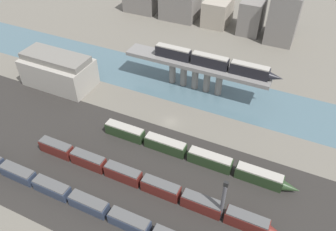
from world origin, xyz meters
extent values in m
plane|color=#666056|center=(0.00, 0.00, 0.00)|extent=(400.00, 400.00, 0.00)
cube|color=#282623|center=(0.00, -24.00, 0.00)|extent=(280.00, 42.00, 0.01)
cube|color=#47606B|center=(0.00, 20.46, 0.00)|extent=(320.00, 21.64, 0.01)
cube|color=slate|center=(0.00, 20.46, 9.43)|extent=(50.55, 7.16, 1.32)
cylinder|color=gray|center=(-8.66, 20.46, 4.38)|extent=(2.27, 2.27, 8.76)
cylinder|color=gray|center=(-4.33, 20.46, 4.38)|extent=(2.27, 2.27, 8.76)
cylinder|color=gray|center=(0.00, 20.46, 4.38)|extent=(2.27, 2.27, 8.76)
cylinder|color=gray|center=(4.33, 20.46, 4.38)|extent=(2.27, 2.27, 8.76)
cylinder|color=gray|center=(8.66, 20.46, 4.38)|extent=(2.27, 2.27, 8.76)
cube|color=black|center=(-8.45, 20.46, 11.89)|extent=(12.43, 2.81, 3.60)
cube|color=#9E998E|center=(-8.45, 20.46, 13.89)|extent=(11.93, 2.59, 0.40)
cube|color=black|center=(4.74, 20.46, 11.89)|extent=(12.43, 2.81, 3.60)
cube|color=#9E998E|center=(4.74, 20.46, 13.89)|extent=(11.93, 2.59, 0.40)
cube|color=black|center=(17.92, 20.46, 11.89)|extent=(12.43, 2.81, 3.60)
cube|color=#9E998E|center=(17.92, 20.46, 13.89)|extent=(11.93, 2.59, 0.40)
cone|color=black|center=(26.31, 20.46, 11.71)|extent=(4.35, 2.53, 2.53)
cube|color=#2D384C|center=(-26.55, -36.51, 1.50)|extent=(9.87, 3.05, 3.00)
cube|color=#4C4C4C|center=(-26.55, -36.51, 3.20)|extent=(9.47, 2.81, 0.40)
cube|color=#2D384C|center=(-15.51, -36.51, 1.50)|extent=(9.87, 3.05, 3.00)
cube|color=#4C4C4C|center=(-15.51, -36.51, 3.20)|extent=(9.47, 2.81, 0.40)
cube|color=#2D384C|center=(-4.47, -36.51, 1.50)|extent=(9.87, 3.05, 3.00)
cube|color=#4C4C4C|center=(-4.47, -36.51, 3.20)|extent=(9.47, 2.81, 0.40)
cube|color=#2D384C|center=(6.58, -36.51, 1.50)|extent=(9.87, 3.05, 3.00)
cube|color=#4C4C4C|center=(6.58, -36.51, 3.20)|extent=(9.47, 2.81, 0.40)
cube|color=#5B1E19|center=(-23.28, -25.34, 1.75)|extent=(9.88, 2.93, 3.51)
cube|color=#4C4C4C|center=(-23.28, -25.34, 3.71)|extent=(9.48, 2.70, 0.40)
cube|color=#5B1E19|center=(-12.50, -25.34, 1.75)|extent=(9.88, 2.93, 3.51)
cube|color=#4C4C4C|center=(-12.50, -25.34, 3.71)|extent=(9.48, 2.70, 0.40)
cube|color=#5B1E19|center=(-1.73, -25.34, 1.75)|extent=(9.88, 2.93, 3.51)
cube|color=#4C4C4C|center=(-1.73, -25.34, 3.71)|extent=(9.48, 2.70, 0.40)
cube|color=#5B1E19|center=(9.05, -25.34, 1.75)|extent=(9.88, 2.93, 3.51)
cube|color=#4C4C4C|center=(9.05, -25.34, 3.71)|extent=(9.48, 2.70, 0.40)
cube|color=#5B1E19|center=(19.83, -25.34, 1.75)|extent=(9.88, 2.93, 3.51)
cube|color=#4C4C4C|center=(19.83, -25.34, 3.71)|extent=(9.48, 2.70, 0.40)
cube|color=#5B1E19|center=(30.60, -25.34, 1.75)|extent=(9.88, 2.93, 3.51)
cube|color=#4C4C4C|center=(30.60, -25.34, 3.71)|extent=(9.48, 2.70, 0.40)
cube|color=#23381E|center=(-9.52, -11.40, 1.71)|extent=(12.04, 3.00, 3.42)
cube|color=#9E998E|center=(-9.52, -11.40, 3.62)|extent=(11.56, 2.76, 0.40)
cube|color=#23381E|center=(3.69, -11.40, 1.71)|extent=(12.04, 3.00, 3.42)
cube|color=#9E998E|center=(3.69, -11.40, 3.62)|extent=(11.56, 2.76, 0.40)
cube|color=#23381E|center=(16.91, -11.40, 1.71)|extent=(12.04, 3.00, 3.42)
cube|color=#9E998E|center=(16.91, -11.40, 3.62)|extent=(11.56, 2.76, 0.40)
cube|color=#23381E|center=(30.12, -11.40, 1.71)|extent=(12.04, 3.00, 3.42)
cube|color=#9E998E|center=(30.12, -11.40, 3.62)|extent=(11.56, 2.76, 0.40)
cone|color=#23381E|center=(38.25, -11.40, 1.54)|extent=(4.21, 2.70, 2.70)
cube|color=#9E998E|center=(-44.38, 2.38, 4.85)|extent=(24.44, 13.06, 9.70)
cube|color=slate|center=(-44.38, 2.38, 10.76)|extent=(23.95, 9.14, 2.13)
cylinder|color=#4C4C51|center=(24.64, -25.88, 6.04)|extent=(0.86, 0.86, 12.07)
cube|color=black|center=(24.64, -25.88, 12.67)|extent=(1.00, 0.70, 1.20)
cube|color=slate|center=(-49.31, 70.75, 6.05)|extent=(16.14, 8.03, 12.10)
cube|color=slate|center=(-28.34, 72.62, 7.93)|extent=(17.12, 13.42, 15.85)
cube|color=gray|center=(-9.85, 74.11, 5.80)|extent=(11.30, 15.51, 11.59)
cube|color=slate|center=(6.55, 72.42, 7.34)|extent=(9.62, 13.91, 14.68)
cube|color=slate|center=(20.35, 68.86, 10.45)|extent=(11.69, 12.89, 20.90)
camera|label=1|loc=(31.74, -69.69, 67.78)|focal=35.00mm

